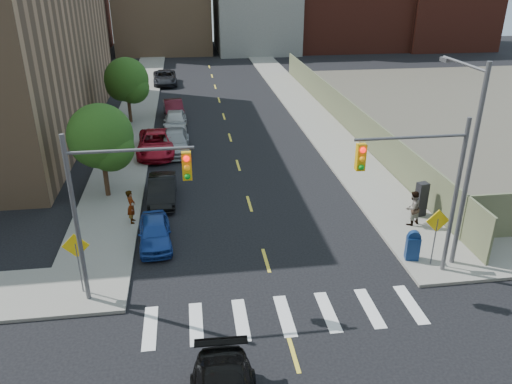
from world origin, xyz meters
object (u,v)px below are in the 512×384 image
object	(u,v)px
parked_car_grey	(165,78)
parked_car_silver	(175,142)
parked_car_black	(162,190)
parked_car_blue	(155,232)
parked_car_red	(156,143)
payphone	(421,199)
parked_car_maroon	(174,109)
mailbox	(413,245)
pedestrian_west	(131,206)
parked_car_white	(175,121)
pedestrian_east	(412,208)

from	to	relation	value
parked_car_grey	parked_car_silver	bearing A→B (deg)	-89.72
parked_car_black	parked_car_grey	distance (m)	30.93
parked_car_blue	parked_car_red	bearing A→B (deg)	87.74
parked_car_grey	payphone	world-z (taller)	payphone
parked_car_blue	parked_car_maroon	xyz separation A→B (m)	(0.68, 22.19, 0.10)
mailbox	pedestrian_west	bearing A→B (deg)	169.78
parked_car_black	parked_car_white	size ratio (longest dim) A/B	0.95
pedestrian_west	parked_car_maroon	bearing A→B (deg)	-5.57
parked_car_black	payphone	distance (m)	14.16
parked_car_silver	mailbox	xyz separation A→B (m)	(10.71, -16.36, 0.11)
parked_car_blue	mailbox	distance (m)	11.99
parked_car_maroon	payphone	size ratio (longest dim) A/B	2.44
payphone	parked_car_white	bearing A→B (deg)	114.46
parked_car_silver	parked_car_maroon	distance (m)	9.02
parked_car_blue	mailbox	bearing A→B (deg)	-19.68
parked_car_blue	parked_car_red	distance (m)	12.91
parked_car_black	parked_car_white	world-z (taller)	parked_car_white
parked_car_black	parked_car_maroon	bearing A→B (deg)	88.82
parked_car_maroon	pedestrian_east	world-z (taller)	pedestrian_east
parked_car_blue	parked_car_red	xyz separation A→B (m)	(-0.45, 12.90, 0.14)
parked_car_silver	parked_car_white	bearing A→B (deg)	89.95
parked_car_grey	pedestrian_east	xyz separation A→B (m)	(13.36, -35.81, 0.30)
pedestrian_west	mailbox	bearing A→B (deg)	-112.83
parked_car_silver	payphone	world-z (taller)	payphone
parked_car_blue	pedestrian_east	xyz separation A→B (m)	(12.92, -0.02, 0.42)
pedestrian_west	parked_car_silver	bearing A→B (deg)	-10.89
parked_car_silver	pedestrian_west	xyz separation A→B (m)	(-2.10, -10.99, 0.32)
parked_car_red	parked_car_maroon	xyz separation A→B (m)	(1.12, 9.29, -0.04)
parked_car_grey	mailbox	size ratio (longest dim) A/B	3.89
parked_car_white	pedestrian_west	size ratio (longest dim) A/B	2.51
parked_car_red	mailbox	bearing A→B (deg)	-54.06
parked_car_blue	mailbox	world-z (taller)	mailbox
parked_car_red	parked_car_silver	bearing A→B (deg)	10.97
parked_car_grey	payphone	size ratio (longest dim) A/B	2.98
mailbox	pedestrian_east	distance (m)	3.45
parked_car_silver	parked_car_maroon	bearing A→B (deg)	91.06
pedestrian_west	pedestrian_east	bearing A→B (deg)	-98.92
parked_car_red	parked_car_blue	bearing A→B (deg)	-88.81
parked_car_black	parked_car_maroon	xyz separation A→B (m)	(0.46, 17.32, 0.04)
mailbox	pedestrian_east	bearing A→B (deg)	79.37
parked_car_blue	parked_car_white	distance (m)	18.43
parked_car_black	parked_car_maroon	size ratio (longest dim) A/B	0.94
parked_car_maroon	mailbox	xyz separation A→B (m)	(10.88, -25.38, 0.09)
parked_car_white	pedestrian_east	bearing A→B (deg)	-56.03
parked_car_black	parked_car_red	size ratio (longest dim) A/B	0.76
parked_car_maroon	parked_car_blue	bearing A→B (deg)	-97.38
parked_car_silver	pedestrian_west	size ratio (longest dim) A/B	2.80
mailbox	pedestrian_west	world-z (taller)	pedestrian_west
parked_car_red	pedestrian_east	world-z (taller)	pedestrian_east
parked_car_black	pedestrian_east	world-z (taller)	pedestrian_east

